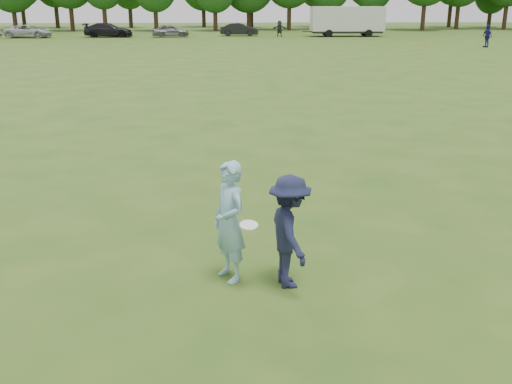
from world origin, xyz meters
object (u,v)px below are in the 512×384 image
car_d (108,30)px  car_c (29,31)px  thrower (229,222)px  defender (290,232)px  field_cone (426,46)px  cargo_trailer (347,20)px  player_far_d (280,29)px  player_far_b (487,36)px  car_f (240,30)px  car_e (171,31)px

car_d → car_c: bearing=95.0°
thrower → defender: 0.91m
field_cone → cargo_trailer: 16.91m
player_far_d → field_cone: size_ratio=5.80×
player_far_b → car_d: size_ratio=0.37×
player_far_d → car_f: (-4.37, 1.79, -0.17)m
car_c → field_cone: car_c is taller
car_f → cargo_trailer: cargo_trailer is taller
defender → player_far_b: bearing=-36.8°
car_c → car_d: car_d is taller
car_e → car_f: size_ratio=0.94×
player_far_b → defender: bearing=-41.2°
thrower → defender: size_ratio=1.09×
player_far_b → car_d: bearing=-129.2°
car_d → cargo_trailer: cargo_trailer is taller
thrower → car_c: 62.93m
player_far_b → car_c: (-43.82, 15.14, -0.27)m
defender → field_cone: 46.76m
car_f → field_cone: (15.65, -17.79, -0.55)m
player_far_d → car_c: (-27.11, -0.40, -0.19)m
defender → player_far_d: (4.92, 59.86, 0.02)m
player_far_b → car_e: (-28.66, 15.56, -0.27)m
defender → car_f: 61.65m
car_d → car_f: (14.36, 1.53, -0.05)m
defender → car_d: bearing=2.1°
car_e → player_far_b: bearing=-125.9°
player_far_b → cargo_trailer: 18.42m
car_c → cargo_trailer: 34.70m
car_c → field_cone: 41.43m
player_far_b → car_e: player_far_b is taller
car_d → car_f: car_d is taller
defender → car_f: size_ratio=0.40×
thrower → player_far_d: bearing=144.8°
thrower → field_cone: 46.84m
cargo_trailer → thrower: bearing=-102.5°
player_far_d → car_e: 11.96m
player_far_d → car_d: player_far_d is taller
car_e → defender: bearing=179.3°
defender → player_far_d: size_ratio=0.98×
car_e → field_cone: bearing=-132.0°
car_c → car_e: car_e is taller
player_far_d → car_d: bearing=-178.3°
player_far_b → field_cone: 5.52m
defender → field_cone: size_ratio=5.66×
thrower → car_c: size_ratio=0.38×
defender → player_far_b: size_ratio=0.89×
defender → car_d: (-13.82, 60.12, -0.10)m
field_cone → car_c: bearing=157.9°
thrower → player_far_d: thrower is taller
car_c → thrower: bearing=-157.9°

